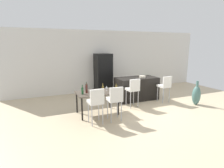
% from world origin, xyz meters
% --- Properties ---
extents(ground_plane, '(10.00, 10.00, 0.00)m').
position_xyz_m(ground_plane, '(0.00, 0.00, 0.00)').
color(ground_plane, '#C6B28E').
extents(back_wall, '(10.00, 0.12, 2.90)m').
position_xyz_m(back_wall, '(0.00, 3.00, 1.45)').
color(back_wall, silver).
rests_on(back_wall, ground_plane).
extents(kitchen_island, '(1.70, 0.84, 0.92)m').
position_xyz_m(kitchen_island, '(0.29, 1.00, 0.46)').
color(kitchen_island, black).
rests_on(kitchen_island, ground_plane).
extents(bar_chair_left, '(0.41, 0.41, 1.05)m').
position_xyz_m(bar_chair_left, '(-0.33, 0.20, 0.70)').
color(bar_chair_left, white).
rests_on(bar_chair_left, ground_plane).
extents(bar_chair_middle, '(0.42, 0.42, 1.05)m').
position_xyz_m(bar_chair_middle, '(1.09, 0.20, 0.70)').
color(bar_chair_middle, white).
rests_on(bar_chair_middle, ground_plane).
extents(dining_table, '(1.32, 0.83, 0.74)m').
position_xyz_m(dining_table, '(-1.73, 0.09, 0.67)').
color(dining_table, '#4C4238').
rests_on(dining_table, ground_plane).
extents(dining_chair_near, '(0.41, 0.41, 1.05)m').
position_xyz_m(dining_chair_near, '(-2.02, -0.69, 0.70)').
color(dining_chair_near, white).
rests_on(dining_chair_near, ground_plane).
extents(dining_chair_far, '(0.42, 0.42, 1.05)m').
position_xyz_m(dining_chair_far, '(-1.44, -0.69, 0.70)').
color(dining_chair_far, white).
rests_on(dining_chair_far, ground_plane).
extents(wine_bottle_right, '(0.08, 0.08, 0.27)m').
position_xyz_m(wine_bottle_right, '(-1.16, -0.16, 0.85)').
color(wine_bottle_right, brown).
rests_on(wine_bottle_right, dining_table).
extents(wine_bottle_left, '(0.06, 0.06, 0.33)m').
position_xyz_m(wine_bottle_left, '(-1.62, -0.16, 0.86)').
color(wine_bottle_left, brown).
rests_on(wine_bottle_left, dining_table).
extents(wine_bottle_middle, '(0.08, 0.08, 0.32)m').
position_xyz_m(wine_bottle_middle, '(-2.07, 0.11, 0.87)').
color(wine_bottle_middle, '#471E19').
rests_on(wine_bottle_middle, dining_table).
extents(wine_bottle_corner, '(0.06, 0.06, 0.32)m').
position_xyz_m(wine_bottle_corner, '(-2.03, 0.27, 0.87)').
color(wine_bottle_corner, '#194723').
rests_on(wine_bottle_corner, dining_table).
extents(wine_bottle_near, '(0.06, 0.06, 0.29)m').
position_xyz_m(wine_bottle_near, '(-2.23, -0.01, 0.85)').
color(wine_bottle_near, '#194723').
rests_on(wine_bottle_near, dining_table).
extents(wine_glass_far, '(0.07, 0.07, 0.17)m').
position_xyz_m(wine_glass_far, '(-1.39, 0.10, 0.86)').
color(wine_glass_far, silver).
rests_on(wine_glass_far, dining_table).
extents(wine_glass_end, '(0.07, 0.07, 0.17)m').
position_xyz_m(wine_glass_end, '(-1.24, -0.25, 0.86)').
color(wine_glass_end, silver).
rests_on(wine_glass_end, dining_table).
extents(refrigerator, '(0.72, 0.68, 1.84)m').
position_xyz_m(refrigerator, '(-0.59, 2.56, 0.92)').
color(refrigerator, black).
rests_on(refrigerator, ground_plane).
extents(fruit_bowl, '(0.26, 0.26, 0.07)m').
position_xyz_m(fruit_bowl, '(0.51, 0.92, 0.96)').
color(fruit_bowl, beige).
rests_on(fruit_bowl, kitchen_island).
extents(floor_vase, '(0.30, 0.30, 0.92)m').
position_xyz_m(floor_vase, '(2.01, -0.51, 0.37)').
color(floor_vase, '#47706B').
rests_on(floor_vase, ground_plane).
extents(potted_plant, '(0.34, 0.34, 0.54)m').
position_xyz_m(potted_plant, '(2.14, 2.55, 0.31)').
color(potted_plant, '#38383D').
rests_on(potted_plant, ground_plane).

